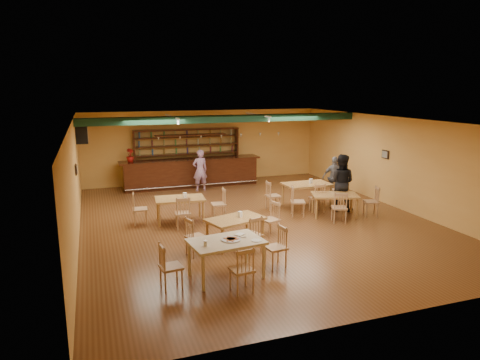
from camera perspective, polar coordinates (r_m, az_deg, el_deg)
name	(u,v)px	position (r m, az deg, el deg)	size (l,w,h in m)	color
floor	(255,220)	(13.18, 1.92, -5.33)	(12.00, 12.00, 0.00)	brown
ceiling_beam	(226,119)	(15.26, -1.80, 8.05)	(10.00, 0.30, 0.25)	black
track_rail_left	(172,117)	(15.41, -8.95, 8.21)	(0.05, 2.50, 0.05)	silver
track_rail_right	(258,115)	(16.28, 2.32, 8.55)	(0.05, 2.50, 0.05)	silver
ac_unit	(82,134)	(16.02, -20.07, 5.65)	(0.34, 0.70, 0.48)	silver
picture_left	(76,170)	(12.94, -20.75, 1.30)	(0.04, 0.34, 0.28)	black
picture_right	(385,154)	(15.65, 18.56, 3.22)	(0.04, 0.34, 0.28)	black
bar_counter	(191,173)	(17.63, -6.43, 0.97)	(5.63, 0.85, 1.13)	black
back_bar_hutch	(188,156)	(18.13, -6.91, 3.11)	(4.36, 0.40, 2.28)	black
poinsettia	(130,155)	(17.13, -14.25, 3.15)	(0.29, 0.29, 0.52)	maroon
dining_table_a	(180,210)	(13.13, -7.87, -3.87)	(1.44, 0.87, 0.72)	olive
dining_table_b	(307,195)	(14.83, 8.73, -1.92)	(1.56, 0.94, 0.78)	olive
dining_table_c	(235,231)	(11.12, -0.63, -6.78)	(1.41, 0.85, 0.71)	olive
dining_table_d	(334,205)	(13.87, 12.28, -3.23)	(1.39, 0.83, 0.69)	olive
near_table	(226,259)	(9.31, -1.82, -10.29)	(1.52, 0.97, 0.81)	tan
pizza_tray	(231,240)	(9.19, -1.19, -7.83)	(0.40, 0.40, 0.01)	silver
parmesan_shaker	(205,243)	(8.87, -4.56, -8.29)	(0.07, 0.07, 0.11)	#EAE5C6
napkin_stack	(240,235)	(9.46, -0.02, -7.18)	(0.20, 0.15, 0.03)	white
pizza_server	(238,237)	(9.28, -0.33, -7.55)	(0.32, 0.09, 0.00)	silver
side_plate	(256,240)	(9.15, 2.17, -7.93)	(0.22, 0.22, 0.01)	white
patron_bar	(200,170)	(16.83, -5.27, 1.29)	(0.59, 0.38, 1.61)	#A052B3
patron_right_a	(341,182)	(14.43, 13.09, -0.31)	(0.90, 0.70, 1.85)	black
patron_right_b	(335,177)	(16.05, 12.33, 0.34)	(0.88, 0.37, 1.51)	slate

